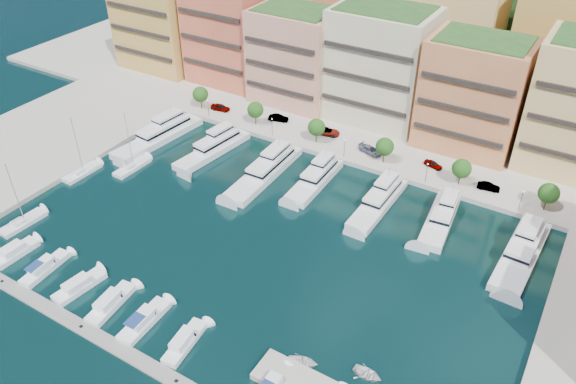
% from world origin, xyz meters
% --- Properties ---
extents(ground, '(400.00, 400.00, 0.00)m').
position_xyz_m(ground, '(0.00, 0.00, 0.00)').
color(ground, black).
rests_on(ground, ground).
extents(north_quay, '(220.00, 64.00, 2.00)m').
position_xyz_m(north_quay, '(0.00, 62.00, 0.00)').
color(north_quay, '#9E998E').
rests_on(north_quay, ground).
extents(hillside, '(240.00, 40.00, 58.00)m').
position_xyz_m(hillside, '(0.00, 110.00, 0.00)').
color(hillside, '#1C3114').
rests_on(hillside, ground).
extents(south_pontoon, '(72.00, 2.20, 0.35)m').
position_xyz_m(south_pontoon, '(-3.00, -30.00, 0.00)').
color(south_pontoon, gray).
rests_on(south_pontoon, ground).
extents(apartment_0, '(22.00, 16.50, 24.80)m').
position_xyz_m(apartment_0, '(-66.00, 49.99, 13.31)').
color(apartment_0, '#CE8F4B').
rests_on(apartment_0, north_quay).
extents(apartment_1, '(20.00, 16.50, 26.80)m').
position_xyz_m(apartment_1, '(-44.00, 51.99, 14.31)').
color(apartment_1, '#D96848').
rests_on(apartment_1, north_quay).
extents(apartment_2, '(20.00, 15.50, 22.80)m').
position_xyz_m(apartment_2, '(-23.00, 49.99, 12.31)').
color(apartment_2, tan).
rests_on(apartment_2, north_quay).
extents(apartment_3, '(22.00, 16.50, 25.80)m').
position_xyz_m(apartment_3, '(-2.00, 51.99, 13.81)').
color(apartment_3, beige).
rests_on(apartment_3, north_quay).
extents(apartment_4, '(20.00, 15.50, 23.80)m').
position_xyz_m(apartment_4, '(20.00, 49.99, 12.81)').
color(apartment_4, '#D58B4F').
rests_on(apartment_4, north_quay).
extents(backblock_1, '(26.00, 18.00, 30.00)m').
position_xyz_m(backblock_1, '(-25.00, 74.00, 16.00)').
color(backblock_1, '#D58B4F').
rests_on(backblock_1, north_quay).
extents(backblock_2, '(26.00, 18.00, 30.00)m').
position_xyz_m(backblock_2, '(5.00, 74.00, 16.00)').
color(backblock_2, '#D3B86F').
rests_on(backblock_2, north_quay).
extents(backblock_3, '(26.00, 18.00, 30.00)m').
position_xyz_m(backblock_3, '(35.00, 74.00, 16.00)').
color(backblock_3, '#CE8F4B').
rests_on(backblock_3, north_quay).
extents(tree_0, '(3.80, 3.80, 5.65)m').
position_xyz_m(tree_0, '(-40.00, 33.50, 4.74)').
color(tree_0, '#473323').
rests_on(tree_0, north_quay).
extents(tree_1, '(3.80, 3.80, 5.65)m').
position_xyz_m(tree_1, '(-24.00, 33.50, 4.74)').
color(tree_1, '#473323').
rests_on(tree_1, north_quay).
extents(tree_2, '(3.80, 3.80, 5.65)m').
position_xyz_m(tree_2, '(-8.00, 33.50, 4.74)').
color(tree_2, '#473323').
rests_on(tree_2, north_quay).
extents(tree_3, '(3.80, 3.80, 5.65)m').
position_xyz_m(tree_3, '(8.00, 33.50, 4.74)').
color(tree_3, '#473323').
rests_on(tree_3, north_quay).
extents(tree_4, '(3.80, 3.80, 5.65)m').
position_xyz_m(tree_4, '(24.00, 33.50, 4.74)').
color(tree_4, '#473323').
rests_on(tree_4, north_quay).
extents(tree_5, '(3.80, 3.80, 5.65)m').
position_xyz_m(tree_5, '(40.00, 33.50, 4.74)').
color(tree_5, '#473323').
rests_on(tree_5, north_quay).
extents(lamppost_0, '(0.30, 0.30, 4.20)m').
position_xyz_m(lamppost_0, '(-36.00, 31.20, 3.83)').
color(lamppost_0, black).
rests_on(lamppost_0, north_quay).
extents(lamppost_1, '(0.30, 0.30, 4.20)m').
position_xyz_m(lamppost_1, '(-18.00, 31.20, 3.83)').
color(lamppost_1, black).
rests_on(lamppost_1, north_quay).
extents(lamppost_2, '(0.30, 0.30, 4.20)m').
position_xyz_m(lamppost_2, '(0.00, 31.20, 3.83)').
color(lamppost_2, black).
rests_on(lamppost_2, north_quay).
extents(lamppost_3, '(0.30, 0.30, 4.20)m').
position_xyz_m(lamppost_3, '(18.00, 31.20, 3.83)').
color(lamppost_3, black).
rests_on(lamppost_3, north_quay).
extents(lamppost_4, '(0.30, 0.30, 4.20)m').
position_xyz_m(lamppost_4, '(36.00, 31.20, 3.83)').
color(lamppost_4, black).
rests_on(lamppost_4, north_quay).
extents(yacht_0, '(7.29, 23.89, 7.30)m').
position_xyz_m(yacht_0, '(-39.55, 18.23, 1.21)').
color(yacht_0, white).
rests_on(yacht_0, ground).
extents(yacht_1, '(6.61, 20.31, 7.30)m').
position_xyz_m(yacht_1, '(-25.58, 19.81, 1.09)').
color(yacht_1, white).
rests_on(yacht_1, ground).
extents(yacht_2, '(5.53, 23.18, 7.30)m').
position_xyz_m(yacht_2, '(-11.18, 18.44, 1.21)').
color(yacht_2, white).
rests_on(yacht_2, ground).
extents(yacht_3, '(4.86, 17.46, 7.30)m').
position_xyz_m(yacht_3, '(-1.02, 21.05, 1.21)').
color(yacht_3, white).
rests_on(yacht_3, ground).
extents(yacht_4, '(4.66, 18.91, 7.30)m').
position_xyz_m(yacht_4, '(12.92, 20.32, 1.09)').
color(yacht_4, white).
rests_on(yacht_4, ground).
extents(yacht_5, '(5.97, 16.94, 7.30)m').
position_xyz_m(yacht_5, '(24.57, 21.41, 1.21)').
color(yacht_5, white).
rests_on(yacht_5, ground).
extents(yacht_6, '(5.92, 21.00, 7.30)m').
position_xyz_m(yacht_6, '(39.29, 19.47, 1.21)').
color(yacht_6, white).
rests_on(yacht_6, ground).
extents(cruiser_0, '(3.06, 7.88, 2.55)m').
position_xyz_m(cruiser_0, '(-33.93, -24.59, 0.55)').
color(cruiser_0, white).
rests_on(cruiser_0, ground).
extents(cruiser_1, '(3.12, 9.15, 2.66)m').
position_xyz_m(cruiser_1, '(-26.44, -24.62, 0.57)').
color(cruiser_1, white).
rests_on(cruiser_1, ground).
extents(cruiser_2, '(3.69, 8.83, 2.55)m').
position_xyz_m(cruiser_2, '(-18.40, -24.59, 0.55)').
color(cruiser_2, white).
rests_on(cruiser_2, ground).
extents(cruiser_3, '(3.63, 9.22, 2.55)m').
position_xyz_m(cruiser_3, '(-11.51, -24.60, 0.55)').
color(cruiser_3, white).
rests_on(cruiser_3, ground).
extents(cruiser_4, '(3.19, 9.23, 2.66)m').
position_xyz_m(cruiser_4, '(-4.72, -24.62, 0.57)').
color(cruiser_4, white).
rests_on(cruiser_4, ground).
extents(cruiser_5, '(3.36, 8.60, 2.55)m').
position_xyz_m(cruiser_5, '(2.92, -24.59, 0.55)').
color(cruiser_5, white).
rests_on(cruiser_5, ground).
extents(sailboat_1, '(3.00, 8.51, 13.20)m').
position_xyz_m(sailboat_1, '(-43.65, -1.31, 0.31)').
color(sailboat_1, white).
rests_on(sailboat_1, ground).
extents(sailboat_2, '(2.97, 8.73, 13.20)m').
position_xyz_m(sailboat_2, '(-36.25, 5.52, 0.32)').
color(sailboat_2, white).
rests_on(sailboat_2, ground).
extents(sailboat_0, '(3.26, 8.66, 13.20)m').
position_xyz_m(sailboat_0, '(-39.87, -18.56, 0.31)').
color(sailboat_0, white).
rests_on(sailboat_0, ground).
extents(tender_2, '(4.17, 3.05, 0.84)m').
position_xyz_m(tender_2, '(27.19, -16.02, 0.42)').
color(tender_2, silver).
rests_on(tender_2, ground).
extents(tender_0, '(4.88, 4.10, 0.87)m').
position_xyz_m(tender_0, '(18.82, -18.84, 0.43)').
color(tender_0, silver).
rests_on(tender_0, ground).
extents(car_0, '(4.97, 2.62, 1.61)m').
position_xyz_m(car_0, '(-35.38, 35.01, 1.81)').
color(car_0, gray).
rests_on(car_0, north_quay).
extents(car_1, '(4.94, 2.86, 1.54)m').
position_xyz_m(car_1, '(-20.39, 37.66, 1.77)').
color(car_1, gray).
rests_on(car_1, north_quay).
extents(car_2, '(6.12, 3.73, 1.59)m').
position_xyz_m(car_2, '(-7.58, 37.85, 1.79)').
color(car_2, gray).
rests_on(car_2, north_quay).
extents(car_3, '(5.72, 3.53, 1.55)m').
position_xyz_m(car_3, '(4.10, 35.46, 1.77)').
color(car_3, gray).
rests_on(car_3, north_quay).
extents(car_4, '(4.22, 2.56, 1.34)m').
position_xyz_m(car_4, '(17.53, 37.07, 1.67)').
color(car_4, gray).
rests_on(car_4, north_quay).
extents(car_5, '(4.43, 2.05, 1.41)m').
position_xyz_m(car_5, '(29.45, 34.76, 1.70)').
color(car_5, gray).
rests_on(car_5, north_quay).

